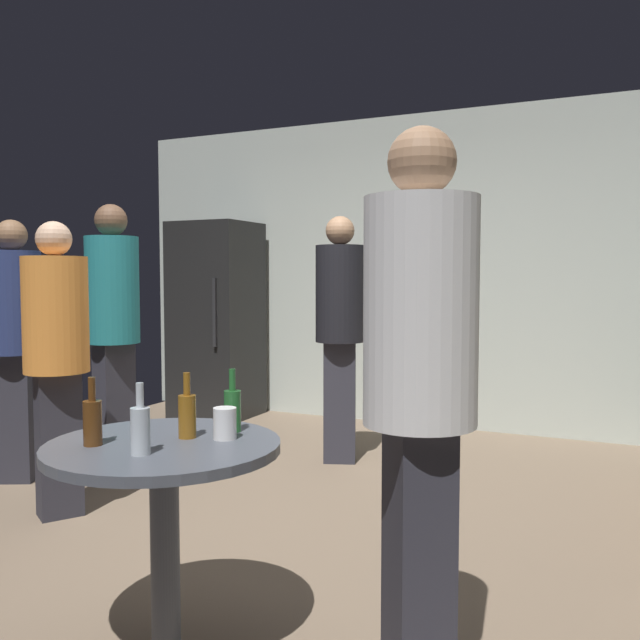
# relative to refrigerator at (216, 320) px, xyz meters

# --- Properties ---
(ground_plane) EXTENTS (5.20, 5.20, 0.10)m
(ground_plane) POSITION_rel_refrigerator_xyz_m (1.70, -2.20, -0.95)
(ground_plane) COLOR #7A6651
(wall_back) EXTENTS (5.32, 0.06, 2.70)m
(wall_back) POSITION_rel_refrigerator_xyz_m (1.70, 0.43, 0.45)
(wall_back) COLOR beige
(wall_back) RESTS_ON ground_plane
(refrigerator) EXTENTS (0.70, 0.68, 1.80)m
(refrigerator) POSITION_rel_refrigerator_xyz_m (0.00, 0.00, 0.00)
(refrigerator) COLOR black
(refrigerator) RESTS_ON ground_plane
(foreground_table) EXTENTS (0.80, 0.80, 0.73)m
(foreground_table) POSITION_rel_refrigerator_xyz_m (2.07, -3.44, -0.27)
(foreground_table) COLOR #4C515B
(foreground_table) RESTS_ON ground_plane
(beer_bottle_amber) EXTENTS (0.06, 0.06, 0.23)m
(beer_bottle_amber) POSITION_rel_refrigerator_xyz_m (2.10, -3.35, -0.08)
(beer_bottle_amber) COLOR #8C5919
(beer_bottle_amber) RESTS_ON foreground_table
(beer_bottle_brown) EXTENTS (0.06, 0.06, 0.23)m
(beer_bottle_brown) POSITION_rel_refrigerator_xyz_m (1.88, -3.57, -0.08)
(beer_bottle_brown) COLOR #593314
(beer_bottle_brown) RESTS_ON foreground_table
(beer_bottle_green) EXTENTS (0.06, 0.06, 0.23)m
(beer_bottle_green) POSITION_rel_refrigerator_xyz_m (2.19, -3.20, -0.08)
(beer_bottle_green) COLOR #26662D
(beer_bottle_green) RESTS_ON foreground_table
(beer_bottle_clear) EXTENTS (0.06, 0.06, 0.23)m
(beer_bottle_clear) POSITION_rel_refrigerator_xyz_m (2.10, -3.60, -0.08)
(beer_bottle_clear) COLOR silver
(beer_bottle_clear) RESTS_ON foreground_table
(plastic_cup_white) EXTENTS (0.08, 0.08, 0.11)m
(plastic_cup_white) POSITION_rel_refrigerator_xyz_m (2.23, -3.31, -0.11)
(plastic_cup_white) COLOR white
(plastic_cup_white) RESTS_ON foreground_table
(person_in_navy_shirt) EXTENTS (0.45, 0.45, 1.66)m
(person_in_navy_shirt) POSITION_rel_refrigerator_xyz_m (-0.02, -2.24, 0.07)
(person_in_navy_shirt) COLOR #2D2D38
(person_in_navy_shirt) RESTS_ON ground_plane
(person_in_black_shirt) EXTENTS (0.44, 0.44, 1.72)m
(person_in_black_shirt) POSITION_rel_refrigerator_xyz_m (1.66, -0.97, 0.11)
(person_in_black_shirt) COLOR #2D2D38
(person_in_black_shirt) RESTS_ON ground_plane
(person_in_teal_shirt) EXTENTS (0.43, 0.43, 1.77)m
(person_in_teal_shirt) POSITION_rel_refrigerator_xyz_m (0.45, -1.88, 0.14)
(person_in_teal_shirt) COLOR #2D2D38
(person_in_teal_shirt) RESTS_ON ground_plane
(person_in_orange_shirt) EXTENTS (0.47, 0.47, 1.59)m
(person_in_orange_shirt) POSITION_rel_refrigerator_xyz_m (0.70, -2.60, 0.03)
(person_in_orange_shirt) COLOR #2D2D38
(person_in_orange_shirt) RESTS_ON ground_plane
(person_in_white_shirt) EXTENTS (0.47, 0.47, 1.74)m
(person_in_white_shirt) POSITION_rel_refrigerator_xyz_m (2.93, -3.33, 0.12)
(person_in_white_shirt) COLOR #2D2D38
(person_in_white_shirt) RESTS_ON ground_plane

